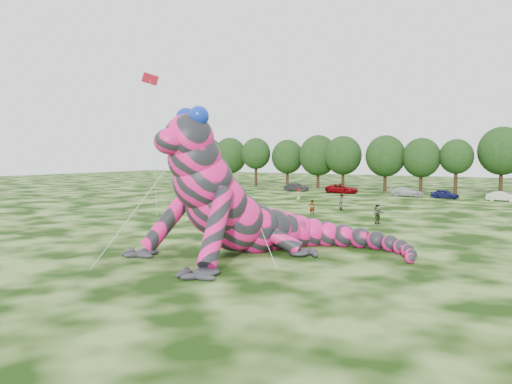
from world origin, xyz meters
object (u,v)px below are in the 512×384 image
object	(u,v)px
inflatable_gecko	(251,182)
car_4	(445,194)
tree_10	(502,161)
spectator_5	(378,214)
tree_7	(385,163)
spectator_0	(312,207)
tree_1	(207,161)
car_2	(342,189)
car_5	(502,196)
car_0	(234,186)
tree_8	(421,165)
car_1	(296,187)
flying_kite	(151,89)
tree_9	(456,167)
tree_3	(256,162)
tree_2	(230,161)
tree_0	(187,161)
tree_4	(287,163)
car_3	(407,192)
tree_5	(318,162)
spectator_1	(342,202)
spectator_4	(299,194)
tree_6	(343,163)

from	to	relation	value
inflatable_gecko	car_4	distance (m)	47.26
tree_10	spectator_5	distance (m)	41.65
tree_7	spectator_0	world-z (taller)	tree_7
tree_1	car_2	world-z (taller)	tree_1
car_5	inflatable_gecko	bearing A→B (deg)	164.57
car_0	car_2	distance (m)	19.11
car_0	tree_1	bearing A→B (deg)	47.91
tree_8	car_2	xyz separation A→B (m)	(-10.56, -7.77, -3.72)
car_5	spectator_0	size ratio (longest dim) A/B	2.43
car_2	car_4	size ratio (longest dim) A/B	1.42
car_1	flying_kite	bearing A→B (deg)	-173.48
tree_9	car_1	size ratio (longest dim) A/B	2.11
tree_3	car_5	world-z (taller)	tree_3
tree_2	car_4	world-z (taller)	tree_2
flying_kite	car_2	size ratio (longest dim) A/B	2.57
tree_9	car_5	size ratio (longest dim) A/B	2.22
tree_0	tree_3	distance (m)	18.97
tree_4	car_2	world-z (taller)	tree_4
car_3	spectator_5	distance (m)	31.54
tree_0	tree_4	bearing A→B (deg)	-1.20
tree_2	tree_9	distance (m)	44.11
tree_5	spectator_1	bearing A→B (deg)	-61.71
tree_7	tree_10	distance (m)	17.58
spectator_4	spectator_0	bearing A→B (deg)	-143.33
tree_8	tree_9	size ratio (longest dim) A/B	1.03
tree_9	tree_10	world-z (taller)	tree_10
tree_7	car_4	world-z (taller)	tree_7
tree_1	car_2	bearing A→B (deg)	-14.74
tree_6	tree_1	bearing A→B (deg)	177.46
flying_kite	tree_6	xyz separation A→B (m)	(-0.04, 48.43, -7.58)
tree_5	spectator_0	world-z (taller)	tree_5
spectator_1	car_5	bearing A→B (deg)	-79.34
tree_1	tree_9	distance (m)	49.43
tree_8	tree_4	bearing A→B (deg)	176.11
car_2	spectator_4	world-z (taller)	spectator_4
tree_5	car_2	world-z (taller)	tree_5
tree_4	tree_8	world-z (taller)	tree_4
car_2	spectator_5	distance (m)	35.28
spectator_0	car_1	bearing A→B (deg)	-72.64
tree_3	tree_9	world-z (taller)	tree_3
flying_kite	tree_7	size ratio (longest dim) A/B	1.47
tree_10	car_1	xyz separation A→B (m)	(-30.40, -9.31, -4.57)
tree_0	spectator_1	xyz separation A→B (m)	(48.64, -32.77, -3.84)
tree_7	spectator_4	bearing A→B (deg)	-103.34
car_3	car_4	world-z (taller)	car_3
spectator_5	spectator_1	world-z (taller)	spectator_1
tree_1	spectator_4	world-z (taller)	tree_1
tree_2	car_4	size ratio (longest dim) A/B	2.54
car_2	car_1	bearing A→B (deg)	101.38
car_2	tree_5	bearing A→B (deg)	53.88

